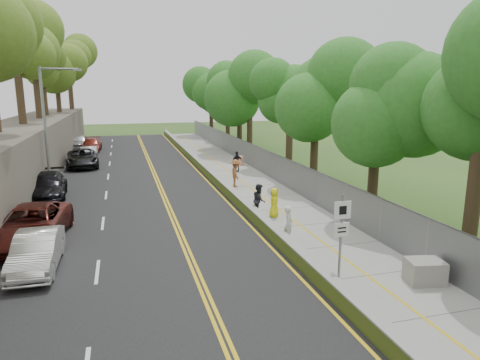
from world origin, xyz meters
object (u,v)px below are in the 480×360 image
car_2 (31,225)px  person_far (237,162)px  signpost (341,228)px  car_1 (37,251)px  construction_barrel (241,161)px  painter_0 (274,202)px  concrete_block (425,271)px  streetlight (48,121)px

car_2 → person_far: (12.87, 13.10, 0.05)m
signpost → car_1: (-10.38, 3.87, -1.23)m
car_2 → person_far: person_far is taller
construction_barrel → person_far: person_far is taller
car_1 → painter_0: painter_0 is taller
concrete_block → signpost: bearing=160.3°
signpost → painter_0: 7.86m
streetlight → car_2: 10.68m
car_2 → painter_0: bearing=8.3°
construction_barrel → car_2: (-13.97, -15.98, 0.37)m
concrete_block → car_1: bearing=159.7°
car_1 → car_2: (-0.74, 3.18, 0.10)m
signpost → person_far: (1.75, 20.15, -1.08)m
concrete_block → car_2: size_ratio=0.21×
streetlight → person_far: (13.26, 3.14, -3.76)m
concrete_block → car_2: 16.03m
car_1 → car_2: 3.27m
painter_0 → car_1: bearing=134.8°
concrete_block → car_1: car_1 is taller
streetlight → painter_0: streetlight is taller
concrete_block → painter_0: painter_0 is taller
signpost → car_1: signpost is taller
signpost → construction_barrel: size_ratio=3.79×
streetlight → construction_barrel: 16.12m
person_far → streetlight: bearing=-5.1°
streetlight → painter_0: (11.91, -9.25, -3.82)m
signpost → car_2: 13.21m
streetlight → car_2: size_ratio=1.40×
car_1 → painter_0: (10.78, 3.90, 0.09)m
construction_barrel → concrete_block: (-0.10, -24.02, -0.00)m
streetlight → construction_barrel: (14.36, 6.02, -4.18)m
construction_barrel → signpost: bearing=-97.1°
car_1 → person_far: size_ratio=2.53×
construction_barrel → concrete_block: 24.02m
signpost → painter_0: signpost is taller
car_2 → painter_0: 11.54m
streetlight → signpost: (11.51, -17.02, -2.68)m
streetlight → person_far: 14.14m
painter_0 → person_far: bearing=18.7°
signpost → concrete_block: signpost is taller
car_2 → person_far: bearing=50.3°
signpost → painter_0: bearing=87.1°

